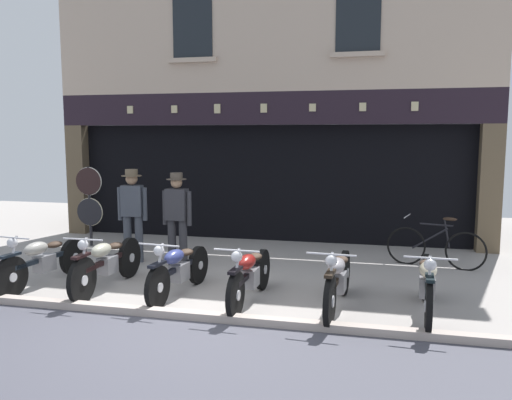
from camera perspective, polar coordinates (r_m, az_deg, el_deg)
The scene contains 13 objects.
ground at distance 6.15m, azimuth -11.82°, elevation -16.19°, with size 21.72×22.00×0.18m.
shop_facade at distance 13.33m, azimuth 2.73°, elevation 4.27°, with size 10.02×4.42×6.29m.
motorcycle_far_left at distance 8.93m, azimuth -22.30°, elevation -6.09°, with size 0.62×1.99×0.90m.
motorcycle_left at distance 8.38m, azimuth -16.03°, elevation -6.56°, with size 0.62×2.09×0.93m.
motorcycle_center_left at distance 7.85m, azimuth -8.49°, elevation -7.44°, with size 0.62×1.90×0.89m.
motorcycle_center at distance 7.43m, azimuth -0.70°, elevation -8.15°, with size 0.62×1.98×0.90m.
motorcycle_center_right at distance 7.24m, azimuth 8.96°, elevation -8.54°, with size 0.62×2.08×0.93m.
motorcycle_right at distance 7.30m, azimuth 18.25°, elevation -8.68°, with size 0.62×2.04×0.93m.
salesman_left at distance 9.96m, azimuth -13.38°, elevation -1.10°, with size 0.55×0.37×1.75m.
shopkeeper_center at distance 9.46m, azimuth -8.64°, elevation -1.59°, with size 0.56×0.36×1.71m.
tyre_sign_pole at distance 11.65m, azimuth -17.80°, elevation 0.23°, with size 0.60×0.06×1.71m.
advert_board_near at distance 11.50m, azimuth 12.83°, elevation 3.20°, with size 0.83×0.03×1.06m.
leaning_bicycle at distance 9.96m, azimuth 19.10°, elevation -4.85°, with size 1.70×0.60×0.94m.
Camera 1 is at (2.45, -6.07, 2.38)m, focal length 36.49 mm.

